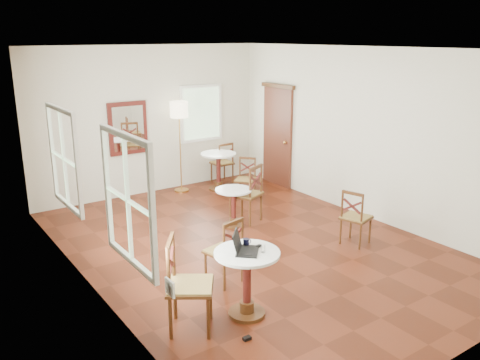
% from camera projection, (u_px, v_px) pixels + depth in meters
% --- Properties ---
extents(ground, '(7.00, 7.00, 0.00)m').
position_uv_depth(ground, '(251.00, 245.00, 7.90)').
color(ground, '#551F0E').
rests_on(ground, ground).
extents(room_shell, '(5.02, 7.02, 3.01)m').
position_uv_depth(room_shell, '(238.00, 124.00, 7.55)').
color(room_shell, beige).
rests_on(room_shell, ground).
extents(cafe_table_near, '(0.76, 0.76, 0.81)m').
position_uv_depth(cafe_table_near, '(247.00, 276.00, 5.81)').
color(cafe_table_near, '#4F2C13').
rests_on(cafe_table_near, ground).
extents(cafe_table_mid, '(0.63, 0.63, 0.66)m').
position_uv_depth(cafe_table_mid, '(234.00, 203.00, 8.60)').
color(cafe_table_mid, '#4F2C13').
rests_on(cafe_table_mid, ground).
extents(cafe_table_back, '(0.75, 0.75, 0.79)m').
position_uv_depth(cafe_table_back, '(218.00, 167.00, 10.62)').
color(cafe_table_back, '#4F2C13').
rests_on(cafe_table_back, ground).
extents(chair_near_a, '(0.50, 0.50, 0.91)m').
position_uv_depth(chair_near_a, '(225.00, 251.00, 6.60)').
color(chair_near_a, '#4F2C13').
rests_on(chair_near_a, ground).
extents(chair_near_b, '(0.70, 0.70, 1.09)m').
position_uv_depth(chair_near_b, '(188.00, 285.00, 5.52)').
color(chair_near_b, '#4F2C13').
rests_on(chair_near_b, ground).
extents(chair_mid_a, '(0.63, 0.63, 1.04)m').
position_uv_depth(chair_mid_a, '(247.00, 194.00, 8.76)').
color(chair_mid_a, '#4F2C13').
rests_on(chair_mid_a, ground).
extents(chair_mid_b, '(0.51, 0.51, 0.89)m').
position_uv_depth(chair_mid_b, '(355.00, 217.00, 7.84)').
color(chair_mid_b, '#4F2C13').
rests_on(chair_mid_b, ground).
extents(chair_back_a, '(0.42, 0.42, 0.91)m').
position_uv_depth(chair_back_a, '(223.00, 163.00, 11.13)').
color(chair_back_a, '#4F2C13').
rests_on(chair_back_a, ground).
extents(chair_back_b, '(0.54, 0.54, 0.83)m').
position_uv_depth(chair_back_b, '(246.00, 179.00, 10.02)').
color(chair_back_b, '#4F2C13').
rests_on(chair_back_b, ground).
extents(floor_lamp, '(0.37, 0.37, 1.89)m').
position_uv_depth(floor_lamp, '(179.00, 116.00, 10.19)').
color(floor_lamp, '#BF8C3F').
rests_on(floor_lamp, ground).
extents(laptop, '(0.43, 0.43, 0.24)m').
position_uv_depth(laptop, '(243.00, 247.00, 5.71)').
color(laptop, black).
rests_on(laptop, cafe_table_near).
extents(mouse, '(0.09, 0.06, 0.03)m').
position_uv_depth(mouse, '(259.00, 246.00, 5.84)').
color(mouse, black).
rests_on(mouse, cafe_table_near).
extents(navy_mug, '(0.11, 0.07, 0.09)m').
position_uv_depth(navy_mug, '(246.00, 242.00, 5.88)').
color(navy_mug, black).
rests_on(navy_mug, cafe_table_near).
extents(water_glass, '(0.05, 0.05, 0.09)m').
position_uv_depth(water_glass, '(263.00, 249.00, 5.70)').
color(water_glass, white).
rests_on(water_glass, cafe_table_near).
extents(power_adapter, '(0.09, 0.05, 0.04)m').
position_uv_depth(power_adapter, '(247.00, 338.00, 5.45)').
color(power_adapter, black).
rests_on(power_adapter, ground).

